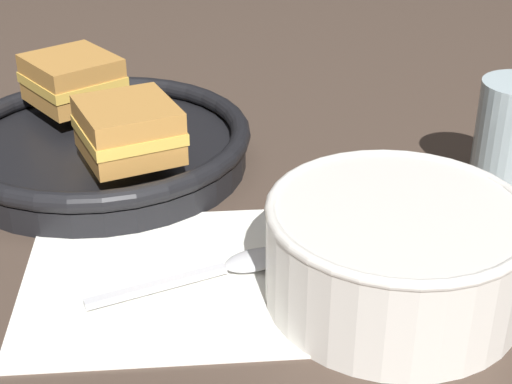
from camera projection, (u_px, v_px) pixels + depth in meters
The scene contains 7 objects.
ground_plane at pixel (237, 275), 0.59m from camera, with size 4.00×4.00×0.00m, color #47382D.
napkin at pixel (176, 278), 0.58m from camera, with size 0.24×0.21×0.00m.
soup_bowl at pixel (395, 248), 0.54m from camera, with size 0.18×0.18×0.08m.
spoon at pixel (230, 267), 0.58m from camera, with size 0.15×0.09×0.01m.
skillet at pixel (101, 145), 0.74m from camera, with size 0.37×0.28×0.04m.
sandwich_near_left at pixel (128, 130), 0.66m from camera, with size 0.11×0.11×0.05m.
sandwich_near_right at pixel (73, 79), 0.77m from camera, with size 0.11×0.11×0.05m.
Camera 1 is at (0.02, -0.49, 0.33)m, focal length 55.00 mm.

